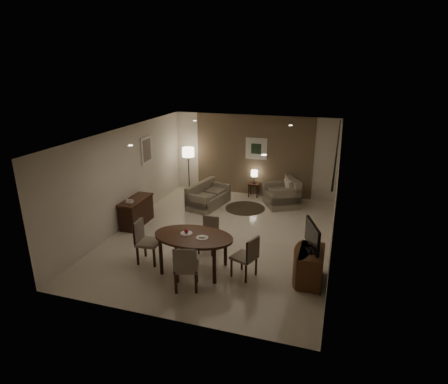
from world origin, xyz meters
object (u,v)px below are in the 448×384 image
(sofa, at_px, (209,195))
(floor_lamp, at_px, (189,170))
(tv_cabinet, at_px, (311,266))
(chair_right, at_px, (244,256))
(chair_near, at_px, (186,266))
(chair_left, at_px, (149,242))
(dining_table, at_px, (194,253))
(chair_far, at_px, (208,236))
(side_table, at_px, (254,190))
(armchair, at_px, (282,193))
(console_desk, at_px, (137,212))

(sofa, relative_size, floor_lamp, 0.97)
(tv_cabinet, xyz_separation_m, chair_right, (-1.36, -0.22, 0.12))
(chair_near, relative_size, chair_left, 0.99)
(dining_table, xyz_separation_m, sofa, (-0.99, 3.74, -0.05))
(dining_table, bearing_deg, sofa, 104.89)
(chair_far, bearing_deg, chair_near, -84.20)
(sofa, relative_size, side_table, 3.34)
(chair_right, xyz_separation_m, side_table, (-0.94, 4.97, -0.24))
(chair_far, distance_m, chair_right, 1.34)
(tv_cabinet, distance_m, dining_table, 2.48)
(floor_lamp, bearing_deg, side_table, 7.09)
(dining_table, bearing_deg, side_table, 88.10)
(chair_right, distance_m, floor_lamp, 5.67)
(chair_far, xyz_separation_m, chair_left, (-1.11, -0.84, 0.07))
(sofa, distance_m, armchair, 2.29)
(armchair, bearing_deg, chair_left, -55.96)
(floor_lamp, bearing_deg, console_desk, -96.80)
(chair_left, xyz_separation_m, armchair, (2.28, 4.41, -0.06))
(chair_right, bearing_deg, console_desk, -94.67)
(tv_cabinet, height_order, side_table, tv_cabinet)
(sofa, bearing_deg, dining_table, -153.36)
(console_desk, relative_size, armchair, 1.22)
(tv_cabinet, relative_size, chair_right, 0.97)
(tv_cabinet, bearing_deg, side_table, 115.79)
(chair_far, distance_m, armchair, 3.76)
(chair_far, bearing_deg, armchair, 73.82)
(chair_left, xyz_separation_m, side_table, (1.26, 5.02, -0.27))
(console_desk, distance_m, armchair, 4.48)
(console_desk, xyz_separation_m, chair_right, (3.53, -1.72, 0.09))
(floor_lamp, bearing_deg, chair_far, -61.82)
(tv_cabinet, xyz_separation_m, chair_left, (-3.55, -0.27, 0.15))
(dining_table, distance_m, armchair, 4.58)
(chair_far, xyz_separation_m, floor_lamp, (-2.09, 3.90, 0.37))
(console_desk, bearing_deg, floor_lamp, 83.20)
(chair_right, bearing_deg, chair_near, -30.70)
(chair_right, xyz_separation_m, floor_lamp, (-3.18, 4.69, 0.33))
(console_desk, distance_m, chair_left, 2.22)
(console_desk, height_order, dining_table, dining_table)
(tv_cabinet, distance_m, chair_right, 1.38)
(tv_cabinet, relative_size, sofa, 0.59)
(dining_table, relative_size, chair_far, 2.04)
(console_desk, xyz_separation_m, dining_table, (2.43, -1.79, 0.03))
(sofa, bearing_deg, chair_far, -148.93)
(chair_near, bearing_deg, tv_cabinet, -176.35)
(sofa, relative_size, armchair, 1.57)
(chair_left, relative_size, sofa, 0.65)
(armchair, distance_m, side_table, 1.21)
(dining_table, relative_size, floor_lamp, 1.09)
(chair_right, distance_m, armchair, 4.36)
(sofa, bearing_deg, floor_lamp, 58.49)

